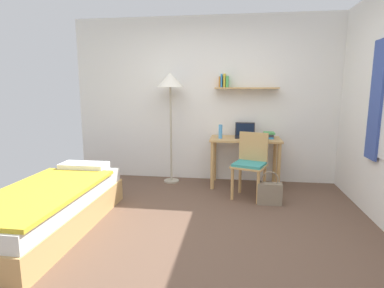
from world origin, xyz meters
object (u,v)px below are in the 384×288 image
standing_lamp (170,86)px  book_stack (269,135)px  desk (245,147)px  handbag (269,193)px  laptop (245,134)px  desk_chair (250,162)px  bed (50,208)px  water_bottle (220,132)px

standing_lamp → book_stack: (1.51, 0.00, -0.74)m
desk → handbag: desk is taller
desk → standing_lamp: bearing=177.5°
standing_lamp → book_stack: standing_lamp is taller
laptop → book_stack: 0.35m
desk → desk_chair: (0.06, -0.50, -0.10)m
bed → desk: bearing=41.4°
desk → laptop: size_ratio=3.44×
bed → laptop: size_ratio=6.65×
bed → standing_lamp: standing_lamp is taller
bed → desk: (2.07, 1.83, 0.36)m
desk_chair → water_bottle: 0.70m
desk → handbag: size_ratio=2.39×
desk → standing_lamp: (-1.16, 0.05, 0.93)m
desk → laptop: bearing=92.9°
laptop → book_stack: bearing=-6.1°
bed → desk: size_ratio=1.93×
desk_chair → handbag: desk_chair is taller
bed → desk: desk is taller
standing_lamp → book_stack: bearing=0.1°
book_stack → handbag: 1.02m
water_bottle → book_stack: (0.72, 0.13, -0.06)m
desk → water_bottle: size_ratio=5.06×
laptop → handbag: (0.31, -0.84, -0.65)m
handbag → standing_lamp: bearing=151.4°
desk → book_stack: bearing=8.8°
desk_chair → standing_lamp: (-1.22, 0.55, 1.03)m
bed → water_bottle: size_ratio=9.78×
desk → laptop: 0.22m
desk → book_stack: 0.40m
book_stack → water_bottle: bearing=-169.6°
standing_lamp → handbag: size_ratio=3.93×
desk_chair → handbag: bearing=-45.4°
bed → standing_lamp: size_ratio=1.18×
bed → laptop: 2.88m
desk → standing_lamp: standing_lamp is taller
bed → handbag: (2.38, 1.08, -0.09)m
standing_lamp → bed: bearing=-116.0°
bed → book_stack: book_stack is taller
handbag → desk_chair: bearing=134.6°
water_bottle → handbag: (0.68, -0.67, -0.70)m
bed → standing_lamp: 2.46m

